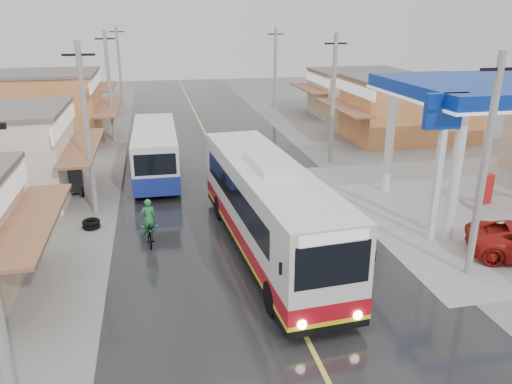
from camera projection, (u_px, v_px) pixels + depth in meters
ground at (284, 294)px, 17.13m from camera, size 120.00×120.00×0.00m
road at (223, 169)px, 30.95m from camera, size 12.00×90.00×0.02m
centre_line at (223, 168)px, 30.95m from camera, size 0.15×90.00×0.01m
shopfronts_left at (10, 167)px, 31.23m from camera, size 11.00×44.00×5.20m
shopfronts_right at (468, 168)px, 31.06m from camera, size 11.00×44.00×4.80m
utility_poles_left at (107, 171)px, 30.54m from camera, size 1.60×50.00×8.00m
utility_poles_right at (330, 162)px, 32.30m from camera, size 1.60×36.00×8.00m
coach_bus at (267, 208)px, 19.61m from camera, size 3.60×12.59×3.89m
second_bus at (156, 152)px, 28.73m from camera, size 2.51×8.90×2.94m
cyclist at (150, 229)px, 20.69m from camera, size 0.76×1.92×2.03m
tricycle_near at (70, 176)px, 26.51m from camera, size 1.59×2.10×1.60m
tyre_stack at (91, 224)px, 22.31m from camera, size 0.79×0.79×0.40m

